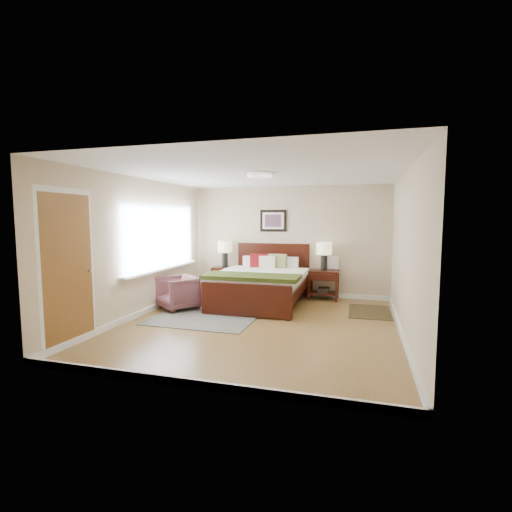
# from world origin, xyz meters

# --- Properties ---
(floor) EXTENTS (5.00, 5.00, 0.00)m
(floor) POSITION_xyz_m (0.00, 0.00, 0.00)
(floor) COLOR olive
(floor) RESTS_ON ground
(back_wall) EXTENTS (4.50, 0.04, 2.50)m
(back_wall) POSITION_xyz_m (0.00, 2.50, 1.25)
(back_wall) COLOR #C8B391
(back_wall) RESTS_ON ground
(front_wall) EXTENTS (4.50, 0.04, 2.50)m
(front_wall) POSITION_xyz_m (0.00, -2.50, 1.25)
(front_wall) COLOR #C8B391
(front_wall) RESTS_ON ground
(left_wall) EXTENTS (0.04, 5.00, 2.50)m
(left_wall) POSITION_xyz_m (-2.25, 0.00, 1.25)
(left_wall) COLOR #C8B391
(left_wall) RESTS_ON ground
(right_wall) EXTENTS (0.04, 5.00, 2.50)m
(right_wall) POSITION_xyz_m (2.25, 0.00, 1.25)
(right_wall) COLOR #C8B391
(right_wall) RESTS_ON ground
(ceiling) EXTENTS (4.50, 5.00, 0.02)m
(ceiling) POSITION_xyz_m (0.00, 0.00, 2.50)
(ceiling) COLOR white
(ceiling) RESTS_ON back_wall
(window) EXTENTS (0.11, 2.72, 1.32)m
(window) POSITION_xyz_m (-2.20, 0.70, 1.38)
(window) COLOR silver
(window) RESTS_ON left_wall
(door) EXTENTS (0.06, 1.00, 2.18)m
(door) POSITION_xyz_m (-2.23, -1.75, 1.07)
(door) COLOR silver
(door) RESTS_ON ground
(ceil_fixture) EXTENTS (0.44, 0.44, 0.08)m
(ceil_fixture) POSITION_xyz_m (0.00, 0.00, 2.47)
(ceil_fixture) COLOR white
(ceil_fixture) RESTS_ON ceiling
(bed) EXTENTS (1.80, 2.19, 1.18)m
(bed) POSITION_xyz_m (-0.35, 1.42, 0.54)
(bed) COLOR #360E08
(bed) RESTS_ON ground
(wall_art) EXTENTS (0.62, 0.05, 0.50)m
(wall_art) POSITION_xyz_m (-0.35, 2.47, 1.72)
(wall_art) COLOR black
(wall_art) RESTS_ON back_wall
(nightstand_left) EXTENTS (0.53, 0.48, 0.63)m
(nightstand_left) POSITION_xyz_m (-1.46, 2.25, 0.51)
(nightstand_left) COLOR #360E08
(nightstand_left) RESTS_ON ground
(nightstand_right) EXTENTS (0.64, 0.48, 0.64)m
(nightstand_right) POSITION_xyz_m (0.84, 2.26, 0.40)
(nightstand_right) COLOR #360E08
(nightstand_right) RESTS_ON ground
(lamp_left) EXTENTS (0.33, 0.33, 0.61)m
(lamp_left) POSITION_xyz_m (-1.46, 2.27, 1.06)
(lamp_left) COLOR black
(lamp_left) RESTS_ON nightstand_left
(lamp_right) EXTENTS (0.33, 0.33, 0.61)m
(lamp_right) POSITION_xyz_m (0.84, 2.27, 1.07)
(lamp_right) COLOR black
(lamp_right) RESTS_ON nightstand_right
(armchair) EXTENTS (0.97, 0.98, 0.65)m
(armchair) POSITION_xyz_m (-1.80, 0.57, 0.32)
(armchair) COLOR brown
(armchair) RESTS_ON ground
(rug_persian) EXTENTS (1.85, 2.58, 0.01)m
(rug_persian) POSITION_xyz_m (-1.04, 0.64, 0.01)
(rug_persian) COLOR #0D1F42
(rug_persian) RESTS_ON ground
(rug_navy) EXTENTS (0.77, 1.15, 0.01)m
(rug_navy) POSITION_xyz_m (1.80, 1.36, 0.01)
(rug_navy) COLOR black
(rug_navy) RESTS_ON ground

